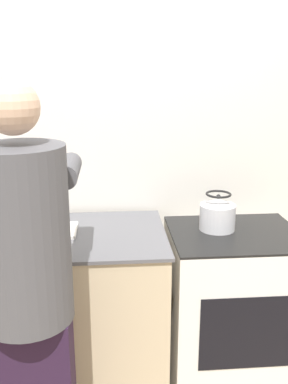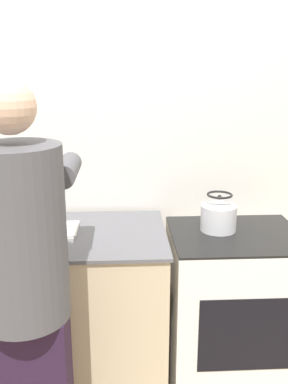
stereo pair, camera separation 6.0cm
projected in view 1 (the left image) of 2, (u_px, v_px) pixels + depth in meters
wall_back at (104, 149)px, 2.55m from camera, size 8.00×0.05×2.60m
counter at (41, 313)px, 2.36m from camera, size 1.38×0.70×0.92m
oven at (231, 309)px, 2.40m from camera, size 0.69×0.58×0.92m
person at (28, 289)px, 1.66m from camera, size 0.40×0.63×1.73m
cutting_board at (48, 231)px, 2.27m from camera, size 0.30×0.22×0.02m
knife at (46, 229)px, 2.26m from camera, size 0.24×0.10×0.01m
kettle at (217, 214)px, 2.30m from camera, size 0.19×0.19×0.20m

